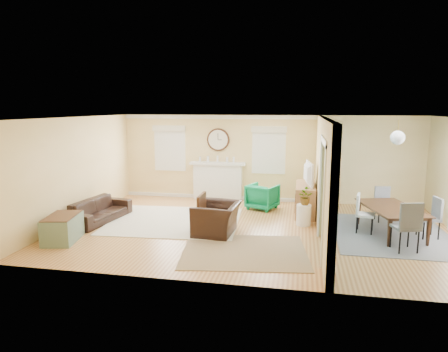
{
  "coord_description": "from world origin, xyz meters",
  "views": [
    {
      "loc": [
        1.01,
        -8.99,
        2.85
      ],
      "look_at": [
        -0.8,
        0.3,
        1.2
      ],
      "focal_mm": 32.0,
      "sensor_mm": 36.0,
      "label": 1
    }
  ],
  "objects_px": {
    "eames_chair": "(217,219)",
    "credenza": "(305,199)",
    "dining_table": "(392,221)",
    "sofa": "(99,210)",
    "green_chair": "(263,197)"
  },
  "relations": [
    {
      "from": "dining_table",
      "to": "sofa",
      "type": "bearing_deg",
      "value": 78.08
    },
    {
      "from": "sofa",
      "to": "dining_table",
      "type": "height_order",
      "value": "dining_table"
    },
    {
      "from": "green_chair",
      "to": "dining_table",
      "type": "xyz_separation_m",
      "value": [
        3.09,
        -1.73,
        -0.04
      ]
    },
    {
      "from": "eames_chair",
      "to": "green_chair",
      "type": "height_order",
      "value": "eames_chair"
    },
    {
      "from": "green_chair",
      "to": "credenza",
      "type": "height_order",
      "value": "credenza"
    },
    {
      "from": "green_chair",
      "to": "eames_chair",
      "type": "bearing_deg",
      "value": 93.42
    },
    {
      "from": "sofa",
      "to": "eames_chair",
      "type": "height_order",
      "value": "eames_chair"
    },
    {
      "from": "sofa",
      "to": "eames_chair",
      "type": "xyz_separation_m",
      "value": [
        3.12,
        -0.43,
        0.08
      ]
    },
    {
      "from": "credenza",
      "to": "dining_table",
      "type": "relative_size",
      "value": 0.84
    },
    {
      "from": "sofa",
      "to": "dining_table",
      "type": "bearing_deg",
      "value": -80.38
    },
    {
      "from": "eames_chair",
      "to": "credenza",
      "type": "relative_size",
      "value": 0.72
    },
    {
      "from": "green_chair",
      "to": "dining_table",
      "type": "relative_size",
      "value": 0.43
    },
    {
      "from": "sofa",
      "to": "green_chair",
      "type": "distance_m",
      "value": 4.4
    },
    {
      "from": "sofa",
      "to": "credenza",
      "type": "relative_size",
      "value": 1.25
    },
    {
      "from": "eames_chair",
      "to": "green_chair",
      "type": "xyz_separation_m",
      "value": [
        0.8,
        2.43,
        -0.0
      ]
    }
  ]
}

